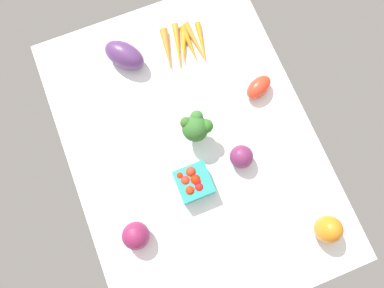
% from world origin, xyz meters
% --- Properties ---
extents(tablecloth, '(1.04, 0.76, 0.02)m').
position_xyz_m(tablecloth, '(0.00, 0.00, 0.01)').
color(tablecloth, white).
rests_on(tablecloth, ground).
extents(red_onion_near_basket, '(0.07, 0.07, 0.07)m').
position_xyz_m(red_onion_near_basket, '(0.10, 0.12, 0.06)').
color(red_onion_near_basket, '#722856').
rests_on(red_onion_near_basket, tablecloth).
extents(eggplant, '(0.16, 0.15, 0.08)m').
position_xyz_m(eggplant, '(-0.35, -0.10, 0.06)').
color(eggplant, '#5B356F').
rests_on(eggplant, tablecloth).
extents(carrot_bunch, '(0.18, 0.17, 0.03)m').
position_xyz_m(carrot_bunch, '(-0.32, 0.10, 0.03)').
color(carrot_bunch, orange).
rests_on(carrot_bunch, tablecloth).
extents(berry_basket, '(0.10, 0.10, 0.07)m').
position_xyz_m(berry_basket, '(0.11, -0.04, 0.05)').
color(berry_basket, teal).
rests_on(berry_basket, tablecloth).
extents(broccoli_head, '(0.09, 0.09, 0.12)m').
position_xyz_m(broccoli_head, '(-0.03, 0.02, 0.10)').
color(broccoli_head, '#A4CC8A').
rests_on(broccoli_head, tablecloth).
extents(red_onion_center, '(0.08, 0.08, 0.08)m').
position_xyz_m(red_onion_center, '(0.20, -0.25, 0.06)').
color(red_onion_center, '#86224E').
rests_on(red_onion_center, tablecloth).
extents(roma_tomato, '(0.09, 0.11, 0.06)m').
position_xyz_m(roma_tomato, '(-0.09, 0.27, 0.05)').
color(roma_tomato, red).
rests_on(roma_tomato, tablecloth).
extents(bell_pepper_orange, '(0.11, 0.11, 0.10)m').
position_xyz_m(bell_pepper_orange, '(0.38, 0.27, 0.07)').
color(bell_pepper_orange, orange).
rests_on(bell_pepper_orange, tablecloth).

